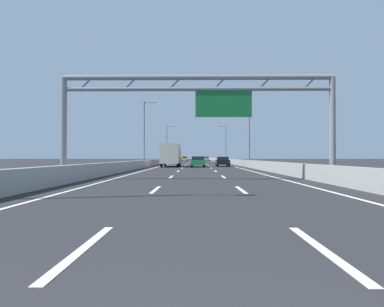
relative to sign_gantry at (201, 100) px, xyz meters
name	(u,v)px	position (x,y,z in m)	size (l,w,h in m)	color
ground_plane	(196,161)	(-0.20, 81.42, -4.85)	(260.00, 260.00, 0.00)	#262628
lane_dash_left_0	(83,249)	(-2.00, -15.08, -4.85)	(0.16, 3.00, 0.01)	white
lane_dash_left_1	(156,190)	(-2.00, -6.08, -4.85)	(0.16, 3.00, 0.01)	white
lane_dash_left_2	(171,177)	(-2.00, 2.92, -4.85)	(0.16, 3.00, 0.01)	white
lane_dash_left_3	(178,171)	(-2.00, 11.92, -4.85)	(0.16, 3.00, 0.01)	white
lane_dash_left_4	(182,168)	(-2.00, 20.92, -4.85)	(0.16, 3.00, 0.01)	white
lane_dash_left_5	(185,166)	(-2.00, 29.92, -4.85)	(0.16, 3.00, 0.01)	white
lane_dash_left_6	(186,165)	(-2.00, 38.92, -4.85)	(0.16, 3.00, 0.01)	white
lane_dash_left_7	(188,164)	(-2.00, 47.92, -4.85)	(0.16, 3.00, 0.01)	white
lane_dash_left_8	(189,163)	(-2.00, 56.92, -4.85)	(0.16, 3.00, 0.01)	white
lane_dash_left_9	(189,162)	(-2.00, 65.92, -4.85)	(0.16, 3.00, 0.01)	white
lane_dash_left_10	(190,162)	(-2.00, 74.92, -4.85)	(0.16, 3.00, 0.01)	white
lane_dash_left_11	(190,161)	(-2.00, 83.92, -4.85)	(0.16, 3.00, 0.01)	white
lane_dash_left_12	(191,161)	(-2.00, 92.92, -4.85)	(0.16, 3.00, 0.01)	white
lane_dash_left_13	(191,161)	(-2.00, 101.92, -4.85)	(0.16, 3.00, 0.01)	white
lane_dash_left_14	(192,160)	(-2.00, 110.92, -4.85)	(0.16, 3.00, 0.01)	white
lane_dash_left_15	(192,160)	(-2.00, 119.92, -4.85)	(0.16, 3.00, 0.01)	white
lane_dash_left_16	(192,160)	(-2.00, 128.92, -4.85)	(0.16, 3.00, 0.01)	white
lane_dash_left_17	(192,160)	(-2.00, 137.92, -4.85)	(0.16, 3.00, 0.01)	white
lane_dash_right_0	(322,249)	(1.60, -15.08, -4.85)	(0.16, 3.00, 0.01)	white
lane_dash_right_1	(241,190)	(1.60, -6.08, -4.85)	(0.16, 3.00, 0.01)	white
lane_dash_right_2	(223,177)	(1.60, 2.92, -4.85)	(0.16, 3.00, 0.01)	white
lane_dash_right_3	(216,171)	(1.60, 11.92, -4.85)	(0.16, 3.00, 0.01)	white
lane_dash_right_4	(211,168)	(1.60, 20.92, -4.85)	(0.16, 3.00, 0.01)	white
lane_dash_right_5	(209,166)	(1.60, 29.92, -4.85)	(0.16, 3.00, 0.01)	white
lane_dash_right_6	(207,165)	(1.60, 38.92, -4.85)	(0.16, 3.00, 0.01)	white
lane_dash_right_7	(205,164)	(1.60, 47.92, -4.85)	(0.16, 3.00, 0.01)	white
lane_dash_right_8	(204,163)	(1.60, 56.92, -4.85)	(0.16, 3.00, 0.01)	white
lane_dash_right_9	(203,162)	(1.60, 65.92, -4.85)	(0.16, 3.00, 0.01)	white
lane_dash_right_10	(203,162)	(1.60, 74.92, -4.85)	(0.16, 3.00, 0.01)	white
lane_dash_right_11	(202,161)	(1.60, 83.92, -4.85)	(0.16, 3.00, 0.01)	white
lane_dash_right_12	(202,161)	(1.60, 92.92, -4.85)	(0.16, 3.00, 0.01)	white
lane_dash_right_13	(201,161)	(1.60, 101.92, -4.85)	(0.16, 3.00, 0.01)	white
lane_dash_right_14	(201,160)	(1.60, 110.92, -4.85)	(0.16, 3.00, 0.01)	white
lane_dash_right_15	(200,160)	(1.60, 119.92, -4.85)	(0.16, 3.00, 0.01)	white
lane_dash_right_16	(200,160)	(1.60, 128.92, -4.85)	(0.16, 3.00, 0.01)	white
lane_dash_right_17	(200,160)	(1.60, 137.92, -4.85)	(0.16, 3.00, 0.01)	white
edge_line_left	(177,162)	(-5.45, 69.42, -4.85)	(0.16, 176.00, 0.01)	white
edge_line_right	(216,162)	(5.05, 69.42, -4.85)	(0.16, 176.00, 0.01)	white
barrier_left	(176,159)	(-7.10, 91.42, -4.38)	(0.45, 220.00, 0.95)	#9E9E99
barrier_right	(217,160)	(6.70, 91.42, -4.38)	(0.45, 220.00, 0.95)	#9E9E99
sign_gantry	(201,100)	(0.00, 0.00, 0.00)	(16.62, 0.36, 6.36)	gray
streetlamp_left_mid	(146,129)	(-7.67, 28.58, 0.54)	(2.58, 0.28, 9.50)	slate
streetlamp_right_mid	(248,129)	(7.26, 28.58, 0.54)	(2.58, 0.28, 9.50)	slate
streetlamp_left_far	(168,141)	(-7.67, 66.71, 0.54)	(2.58, 0.28, 9.50)	slate
streetlamp_right_far	(225,141)	(7.26, 66.71, 0.54)	(2.58, 0.28, 9.50)	slate
silver_car	(207,158)	(3.59, 101.35, -4.09)	(1.78, 4.28, 1.46)	#A8ADB2
green_car	(198,162)	(-0.02, 24.95, -4.11)	(1.89, 4.42, 1.44)	#1E7A38
yellow_car	(185,159)	(-3.99, 89.31, -4.10)	(1.76, 4.48, 1.48)	yellow
black_car	(223,161)	(3.53, 27.88, -4.13)	(1.81, 4.40, 1.40)	black
box_truck	(171,155)	(-3.79, 26.15, -3.15)	(2.44, 7.70, 3.16)	#B21E19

